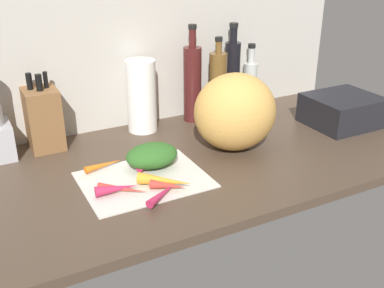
% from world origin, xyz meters
% --- Properties ---
extents(ground_plane, '(1.70, 0.80, 0.03)m').
position_xyz_m(ground_plane, '(0.00, 0.00, -0.01)').
color(ground_plane, '#47382B').
extents(wall_back, '(1.70, 0.03, 0.60)m').
position_xyz_m(wall_back, '(0.00, 0.39, 0.30)').
color(wall_back, '#BCB7AD').
rests_on(wall_back, ground_plane).
extents(cutting_board, '(0.37, 0.29, 0.01)m').
position_xyz_m(cutting_board, '(-0.21, -0.08, 0.00)').
color(cutting_board, beige).
rests_on(cutting_board, ground_plane).
extents(carrot_0, '(0.12, 0.08, 0.03)m').
position_xyz_m(carrot_0, '(-0.15, -0.01, 0.02)').
color(carrot_0, '#B2264C').
rests_on(carrot_0, cutting_board).
extents(carrot_1, '(0.13, 0.05, 0.03)m').
position_xyz_m(carrot_1, '(-0.31, -0.13, 0.02)').
color(carrot_1, '#B2264C').
rests_on(carrot_1, cutting_board).
extents(carrot_2, '(0.13, 0.10, 0.02)m').
position_xyz_m(carrot_2, '(-0.20, -0.21, 0.02)').
color(carrot_2, '#B2264C').
rests_on(carrot_2, cutting_board).
extents(carrot_3, '(0.13, 0.11, 0.02)m').
position_xyz_m(carrot_3, '(-0.29, -0.13, 0.02)').
color(carrot_3, red).
rests_on(carrot_3, cutting_board).
extents(carrot_4, '(0.10, 0.09, 0.03)m').
position_xyz_m(carrot_4, '(-0.17, -0.18, 0.02)').
color(carrot_4, red).
rests_on(carrot_4, cutting_board).
extents(carrot_5, '(0.15, 0.13, 0.04)m').
position_xyz_m(carrot_5, '(-0.17, -0.15, 0.03)').
color(carrot_5, orange).
rests_on(carrot_5, cutting_board).
extents(carrot_6, '(0.13, 0.04, 0.02)m').
position_xyz_m(carrot_6, '(-0.30, 0.04, 0.02)').
color(carrot_6, orange).
rests_on(carrot_6, cutting_board).
extents(carrot_greens_pile, '(0.17, 0.13, 0.07)m').
position_xyz_m(carrot_greens_pile, '(-0.15, -0.01, 0.04)').
color(carrot_greens_pile, '#2D6023').
rests_on(carrot_greens_pile, cutting_board).
extents(winter_squash, '(0.29, 0.26, 0.26)m').
position_xyz_m(winter_squash, '(0.16, 0.00, 0.13)').
color(winter_squash, gold).
rests_on(winter_squash, ground_plane).
extents(knife_block, '(0.11, 0.14, 0.27)m').
position_xyz_m(knife_block, '(-0.42, 0.31, 0.11)').
color(knife_block, brown).
rests_on(knife_block, ground_plane).
extents(paper_towel_roll, '(0.11, 0.11, 0.27)m').
position_xyz_m(paper_towel_roll, '(-0.06, 0.30, 0.13)').
color(paper_towel_roll, white).
rests_on(paper_towel_roll, ground_plane).
extents(bottle_0, '(0.07, 0.07, 0.38)m').
position_xyz_m(bottle_0, '(0.16, 0.30, 0.15)').
color(bottle_0, '#471919').
rests_on(bottle_0, ground_plane).
extents(bottle_1, '(0.07, 0.07, 0.33)m').
position_xyz_m(bottle_1, '(0.26, 0.28, 0.14)').
color(bottle_1, brown).
rests_on(bottle_1, ground_plane).
extents(bottle_2, '(0.06, 0.06, 0.36)m').
position_xyz_m(bottle_2, '(0.35, 0.32, 0.16)').
color(bottle_2, black).
rests_on(bottle_2, ground_plane).
extents(bottle_3, '(0.06, 0.06, 0.27)m').
position_xyz_m(bottle_3, '(0.44, 0.32, 0.11)').
color(bottle_3, silver).
rests_on(bottle_3, ground_plane).
extents(dish_rack, '(0.26, 0.23, 0.11)m').
position_xyz_m(dish_rack, '(0.65, -0.01, 0.06)').
color(dish_rack, black).
rests_on(dish_rack, ground_plane).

